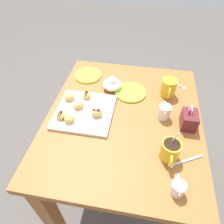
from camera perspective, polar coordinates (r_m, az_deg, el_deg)
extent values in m
plane|color=#514C47|center=(1.65, 2.21, -18.96)|extent=(8.00, 8.00, 0.00)
cube|color=#935628|center=(1.05, 3.29, -1.61)|extent=(0.92, 0.77, 0.04)
cube|color=#935628|center=(1.64, -6.61, 1.09)|extent=(0.07, 0.07, 0.70)
cube|color=#935628|center=(1.24, -17.02, -25.26)|extent=(0.07, 0.07, 0.70)
cube|color=#935628|center=(1.62, 16.16, -1.74)|extent=(0.07, 0.07, 0.70)
cube|color=silver|center=(1.05, -7.62, 0.11)|extent=(0.29, 0.29, 0.02)
cylinder|color=gold|center=(1.17, 15.44, 6.58)|extent=(0.08, 0.08, 0.10)
torus|color=gold|center=(1.13, 15.53, 5.20)|extent=(0.06, 0.01, 0.06)
cylinder|color=black|center=(1.14, 15.85, 8.23)|extent=(0.07, 0.07, 0.01)
cylinder|color=silver|center=(1.16, 15.78, 8.51)|extent=(0.02, 0.04, 0.13)
cylinder|color=gold|center=(0.88, 15.83, -10.20)|extent=(0.08, 0.08, 0.09)
torus|color=gold|center=(0.85, 15.96, -12.78)|extent=(0.06, 0.01, 0.06)
cylinder|color=black|center=(0.86, 16.32, -8.77)|extent=(0.07, 0.07, 0.01)
cylinder|color=silver|center=(0.87, 16.24, -8.07)|extent=(0.01, 0.04, 0.11)
cylinder|color=silver|center=(1.04, 14.31, 0.02)|extent=(0.06, 0.06, 0.07)
cone|color=silver|center=(1.00, 14.57, -0.07)|extent=(0.02, 0.02, 0.02)
torus|color=silver|center=(1.06, 14.34, 1.67)|extent=(0.05, 0.01, 0.05)
cylinder|color=white|center=(1.02, 14.61, 1.22)|extent=(0.05, 0.05, 0.01)
cube|color=#561E23|center=(1.03, 20.61, -2.07)|extent=(0.09, 0.07, 0.08)
cube|color=#EA4C93|center=(1.00, 20.61, 0.79)|extent=(0.04, 0.01, 0.03)
cube|color=white|center=(1.00, 21.32, 0.39)|extent=(0.04, 0.01, 0.03)
ellipsoid|color=silver|center=(1.18, 0.04, 7.65)|extent=(0.11, 0.11, 0.06)
sphere|color=silver|center=(1.17, 0.04, 8.45)|extent=(0.06, 0.06, 0.06)
ellipsoid|color=green|center=(1.15, -0.06, 8.81)|extent=(0.02, 0.03, 0.01)
cylinder|color=silver|center=(0.83, 17.84, -19.58)|extent=(0.05, 0.05, 0.05)
cone|color=silver|center=(0.80, 18.22, -20.62)|extent=(0.02, 0.02, 0.02)
torus|color=silver|center=(0.84, 17.77, -17.29)|extent=(0.04, 0.01, 0.04)
cylinder|color=black|center=(0.81, 18.20, -18.91)|extent=(0.04, 0.04, 0.01)
cylinder|color=#9EC633|center=(1.17, 5.15, 5.50)|extent=(0.18, 0.18, 0.01)
cylinder|color=#9EC633|center=(1.30, -6.68, 10.13)|extent=(0.17, 0.17, 0.01)
cube|color=silver|center=(0.93, 20.13, -12.52)|extent=(0.08, 0.14, 0.00)
ellipsoid|color=silver|center=(0.89, 16.09, -14.03)|extent=(0.03, 0.02, 0.01)
cube|color=silver|center=(1.29, 16.88, 7.90)|extent=(0.10, 0.12, 0.00)
ellipsoid|color=silver|center=(1.26, 19.49, 6.23)|extent=(0.03, 0.02, 0.01)
ellipsoid|color=#DBA351|center=(1.00, -11.77, -1.81)|extent=(0.06, 0.06, 0.04)
ellipsoid|color=#DBA351|center=(1.11, -7.10, 4.63)|extent=(0.04, 0.04, 0.04)
ellipsoid|color=black|center=(1.09, -7.19, 5.41)|extent=(0.03, 0.02, 0.00)
ellipsoid|color=#DBA351|center=(1.02, -14.03, -0.94)|extent=(0.07, 0.07, 0.03)
ellipsoid|color=black|center=(1.01, -14.21, -0.24)|extent=(0.04, 0.02, 0.00)
ellipsoid|color=#DBA351|center=(1.11, -11.79, 4.24)|extent=(0.07, 0.07, 0.04)
ellipsoid|color=#DBA351|center=(1.06, -9.32, 2.00)|extent=(0.07, 0.07, 0.04)
ellipsoid|color=#DBA351|center=(1.00, -4.28, -0.20)|extent=(0.05, 0.06, 0.04)
ellipsoid|color=black|center=(0.99, -4.34, 0.65)|extent=(0.02, 0.04, 0.00)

